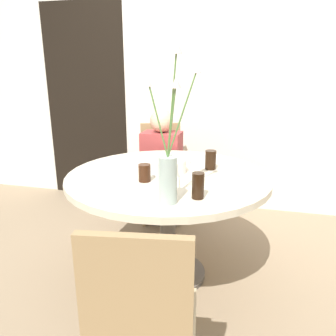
% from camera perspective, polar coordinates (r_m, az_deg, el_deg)
% --- Properties ---
extents(ground_plane, '(16.00, 16.00, 0.00)m').
position_cam_1_polar(ground_plane, '(2.43, -0.00, -17.91)').
color(ground_plane, '#89755B').
extents(wall_back, '(8.00, 0.05, 2.60)m').
position_cam_1_polar(wall_back, '(3.33, 5.83, 15.26)').
color(wall_back, silver).
rests_on(wall_back, ground_plane).
extents(doorway_panel, '(0.90, 0.01, 2.05)m').
position_cam_1_polar(doorway_panel, '(3.71, -14.08, 10.73)').
color(doorway_panel, black).
rests_on(doorway_panel, ground_plane).
extents(dining_table, '(1.29, 1.29, 0.74)m').
position_cam_1_polar(dining_table, '(2.14, -0.00, -4.13)').
color(dining_table, beige).
rests_on(dining_table, ground_plane).
extents(chair_left_flank, '(0.50, 0.50, 0.89)m').
position_cam_1_polar(chair_left_flank, '(3.13, -1.22, 0.38)').
color(chair_left_flank, tan).
rests_on(chair_left_flank, ground_plane).
extents(chair_far_back, '(0.45, 0.45, 0.89)m').
position_cam_1_polar(chair_far_back, '(1.33, -4.60, -24.58)').
color(chair_far_back, tan).
rests_on(chair_far_back, ground_plane).
extents(birthday_cake, '(0.24, 0.24, 0.13)m').
position_cam_1_polar(birthday_cake, '(2.13, -0.10, 0.39)').
color(birthday_cake, white).
rests_on(birthday_cake, dining_table).
extents(flower_vase, '(0.26, 0.17, 0.77)m').
position_cam_1_polar(flower_vase, '(1.59, 0.18, 1.27)').
color(flower_vase, '#9EB2AD').
rests_on(flower_vase, dining_table).
extents(side_plate, '(0.17, 0.17, 0.01)m').
position_cam_1_polar(side_plate, '(2.38, 2.17, 1.23)').
color(side_plate, silver).
rests_on(side_plate, dining_table).
extents(drink_glass_0, '(0.07, 0.07, 0.13)m').
position_cam_1_polar(drink_glass_0, '(2.20, 7.42, 1.41)').
color(drink_glass_0, black).
rests_on(drink_glass_0, dining_table).
extents(drink_glass_1, '(0.07, 0.07, 0.14)m').
position_cam_1_polar(drink_glass_1, '(1.69, 5.25, -3.07)').
color(drink_glass_1, black).
rests_on(drink_glass_1, dining_table).
extents(drink_glass_2, '(0.07, 0.07, 0.10)m').
position_cam_1_polar(drink_glass_2, '(1.95, -4.11, -0.84)').
color(drink_glass_2, '#33190C').
rests_on(drink_glass_2, dining_table).
extents(person_boy, '(0.34, 0.24, 1.05)m').
position_cam_1_polar(person_boy, '(2.98, -1.08, -0.60)').
color(person_boy, '#383333').
rests_on(person_boy, ground_plane).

